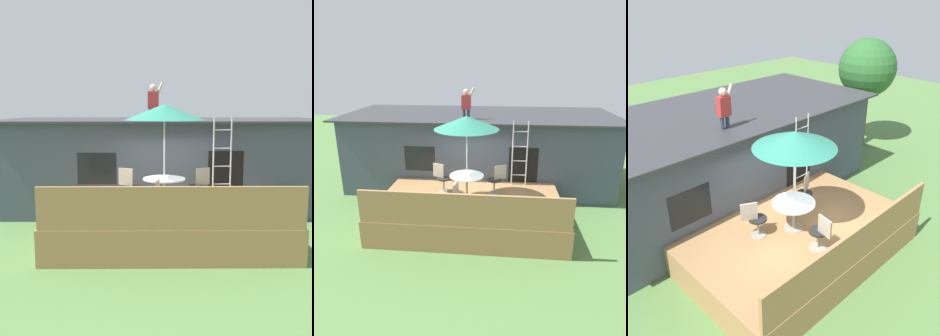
{
  "view_description": "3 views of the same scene",
  "coord_description": "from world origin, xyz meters",
  "views": [
    {
      "loc": [
        -0.39,
        -9.48,
        3.26
      ],
      "look_at": [
        -0.3,
        0.91,
        1.67
      ],
      "focal_mm": 42.49,
      "sensor_mm": 36.0,
      "label": 1
    },
    {
      "loc": [
        0.9,
        -8.73,
        4.75
      ],
      "look_at": [
        -0.09,
        0.86,
        1.51
      ],
      "focal_mm": 33.22,
      "sensor_mm": 36.0,
      "label": 2
    },
    {
      "loc": [
        -5.42,
        -5.05,
        6.18
      ],
      "look_at": [
        0.29,
        0.8,
        2.05
      ],
      "focal_mm": 39.13,
      "sensor_mm": 36.0,
      "label": 3
    }
  ],
  "objects": [
    {
      "name": "patio_chair_near",
      "position": [
        -0.26,
        -0.92,
        1.26
      ],
      "size": [
        0.44,
        0.62,
        0.92
      ],
      "rotation": [
        0.0,
        0.0,
        1.42
      ],
      "color": "#A59E8C",
      "rests_on": "deck"
    },
    {
      "name": "house",
      "position": [
        0.0,
        3.6,
        1.45
      ],
      "size": [
        10.5,
        4.5,
        2.88
      ],
      "color": "#424C5B",
      "rests_on": "ground"
    },
    {
      "name": "patio_chair_right",
      "position": [
        0.79,
        0.51,
        1.26
      ],
      "size": [
        0.59,
        0.44,
        0.92
      ],
      "rotation": [
        0.0,
        0.0,
        -2.67
      ],
      "color": "#A59E8C",
      "rests_on": "deck"
    },
    {
      "name": "ground_plane",
      "position": [
        0.0,
        0.0,
        0.0
      ],
      "size": [
        40.0,
        40.0,
        0.0
      ],
      "primitive_type": "plane",
      "color": "#567F42"
    },
    {
      "name": "deck",
      "position": [
        0.0,
        0.0,
        0.4
      ],
      "size": [
        5.54,
        3.57,
        0.8
      ],
      "primitive_type": "cube",
      "color": "#A87A4C",
      "rests_on": "ground"
    },
    {
      "name": "deck_railing",
      "position": [
        0.0,
        -1.74,
        1.25
      ],
      "size": [
        5.44,
        0.08,
        0.9
      ],
      "primitive_type": "cube",
      "color": "#A87A4C",
      "rests_on": "deck"
    },
    {
      "name": "patio_chair_left",
      "position": [
        -0.97,
        0.49,
        1.26
      ],
      "size": [
        0.59,
        0.44,
        0.92
      ],
      "rotation": [
        0.0,
        0.0,
        -0.46
      ],
      "color": "#A59E8C",
      "rests_on": "deck"
    },
    {
      "name": "patio_umbrella",
      "position": [
        -0.11,
        0.06,
        3.15
      ],
      "size": [
        1.9,
        1.9,
        2.54
      ],
      "color": "silver",
      "rests_on": "deck"
    },
    {
      "name": "step_ladder",
      "position": [
        1.53,
        1.35,
        1.9
      ],
      "size": [
        0.52,
        0.04,
        2.2
      ],
      "color": "silver",
      "rests_on": "deck"
    },
    {
      "name": "patio_table",
      "position": [
        -0.11,
        0.06,
        1.39
      ],
      "size": [
        1.04,
        1.04,
        0.74
      ],
      "color": "#A59E8C",
      "rests_on": "deck"
    },
    {
      "name": "person_figure",
      "position": [
        -0.36,
        2.26,
        3.49
      ],
      "size": [
        0.47,
        0.2,
        1.11
      ],
      "color": "#33384C",
      "rests_on": "house"
    }
  ]
}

